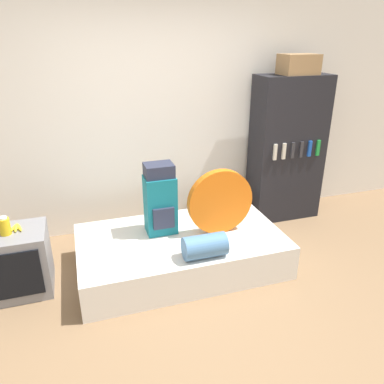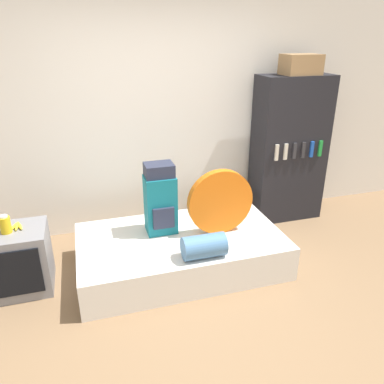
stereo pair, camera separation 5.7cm
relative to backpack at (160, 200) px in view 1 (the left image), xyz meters
The scene contains 11 objects.
ground_plane 1.18m from the backpack, 76.70° to the right, with size 16.00×16.00×0.00m, color #846647.
wall_back 1.11m from the backpack, 76.14° to the left, with size 8.00×0.05×2.60m.
bed 0.56m from the backpack, 43.26° to the right, with size 1.98×1.13×0.34m.
backpack is the anchor object (origin of this frame).
tent_bag 0.58m from the backpack, 17.97° to the right, with size 0.65×0.08×0.65m.
sleeping_roll 0.67m from the backpack, 65.58° to the right, with size 0.38×0.21×0.21m.
television 1.40m from the backpack, behind, with size 0.55×0.49×0.59m.
canister 1.37m from the backpack, behind, with size 0.09×0.09×0.16m.
banana_bunch 1.30m from the backpack, behind, with size 0.12×0.17×0.03m.
bookshelf 1.83m from the backpack, 18.69° to the left, with size 0.86×0.42×1.75m.
cardboard_box 2.17m from the backpack, 17.41° to the left, with size 0.41×0.29×0.22m.
Camera 1 is at (-0.94, -2.30, 2.17)m, focal length 35.00 mm.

